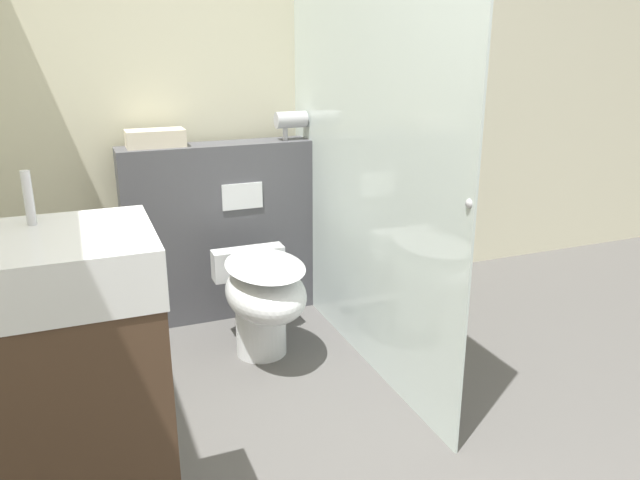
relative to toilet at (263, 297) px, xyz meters
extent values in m
cube|color=beige|center=(0.11, 0.80, 0.93)|extent=(8.00, 0.06, 2.50)
cube|color=#4C4C51|center=(0.05, 0.60, 0.16)|extent=(1.24, 0.20, 0.97)
cube|color=white|center=(0.05, 0.49, 0.38)|extent=(0.22, 0.01, 0.14)
cube|color=silver|center=(0.45, -0.12, 0.69)|extent=(0.01, 1.77, 2.03)
sphere|color=#B2B2B7|center=(0.45, -0.97, 0.65)|extent=(0.04, 0.04, 0.04)
cylinder|color=white|center=(0.00, 0.05, -0.15)|extent=(0.25, 0.25, 0.34)
ellipsoid|color=white|center=(0.00, -0.04, 0.04)|extent=(0.37, 0.54, 0.25)
ellipsoid|color=white|center=(0.00, -0.04, 0.17)|extent=(0.36, 0.53, 0.02)
cube|color=white|center=(0.00, 0.25, 0.09)|extent=(0.37, 0.10, 0.15)
cube|color=#473323|center=(-0.89, -1.09, 0.13)|extent=(0.56, 0.43, 0.90)
cube|color=white|center=(-0.89, -1.09, 0.65)|extent=(0.57, 0.43, 0.15)
cylinder|color=silver|center=(-0.89, -0.98, 0.80)|extent=(0.02, 0.02, 0.14)
cylinder|color=#B7B7BC|center=(0.36, 0.58, 0.76)|extent=(0.17, 0.09, 0.09)
cone|color=#B7B7BC|center=(0.46, 0.58, 0.76)|extent=(0.03, 0.08, 0.08)
cylinder|color=#B7B7BC|center=(0.32, 0.58, 0.70)|extent=(0.03, 0.03, 0.10)
cube|color=beige|center=(-0.37, 0.61, 0.69)|extent=(0.29, 0.15, 0.09)
camera|label=1|loc=(-0.77, -2.67, 1.18)|focal=35.00mm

